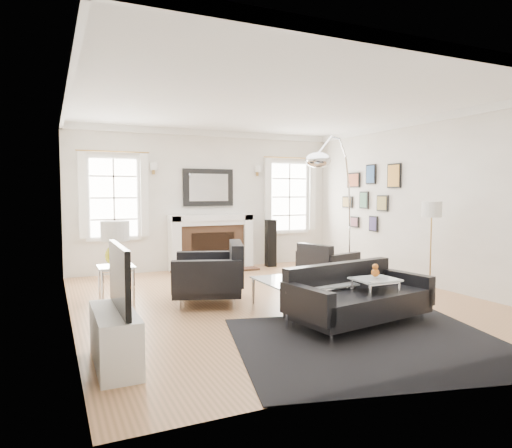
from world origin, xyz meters
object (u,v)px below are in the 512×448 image
arc_floor_lamp (336,204)px  armchair_right (325,264)px  sofa (356,298)px  armchair_left (212,275)px  fireplace (211,243)px  gourd_lamp (115,240)px  coffee_table (302,283)px

arc_floor_lamp → armchair_right: bearing=72.7°
sofa → armchair_left: armchair_left is taller
fireplace → armchair_left: 2.79m
fireplace → armchair_right: fireplace is taller
arc_floor_lamp → armchair_left: bearing=-179.5°
fireplace → gourd_lamp: size_ratio=2.74×
fireplace → sofa: fireplace is taller
armchair_right → arc_floor_lamp: 1.19m
armchair_right → arc_floor_lamp: arc_floor_lamp is taller
armchair_left → coffee_table: bearing=-53.3°
coffee_table → gourd_lamp: size_ratio=1.63×
armchair_right → gourd_lamp: size_ratio=1.62×
arc_floor_lamp → sofa: bearing=-117.0°
coffee_table → arc_floor_lamp: (1.25, 1.12, 0.95)m
armchair_left → coffee_table: 1.37m
armchair_right → coffee_table: (-1.42, -1.65, 0.10)m
coffee_table → armchair_left: bearing=126.7°
sofa → gourd_lamp: (-2.45, 2.18, 0.58)m
armchair_right → arc_floor_lamp: (-0.17, -0.53, 1.05)m
fireplace → arc_floor_lamp: size_ratio=0.67×
sofa → gourd_lamp: 3.33m
arc_floor_lamp → fireplace: bearing=114.3°
sofa → armchair_right: sofa is taller
sofa → arc_floor_lamp: bearing=63.0°
fireplace → armchair_right: (1.35, -2.08, -0.23)m
sofa → armchair_right: bearing=65.2°
sofa → armchair_left: (-1.21, 1.67, 0.08)m
sofa → armchair_right: 2.45m
sofa → armchair_left: 2.07m
armchair_right → coffee_table: armchair_right is taller
fireplace → arc_floor_lamp: bearing=-65.7°
gourd_lamp → sofa: bearing=-41.7°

